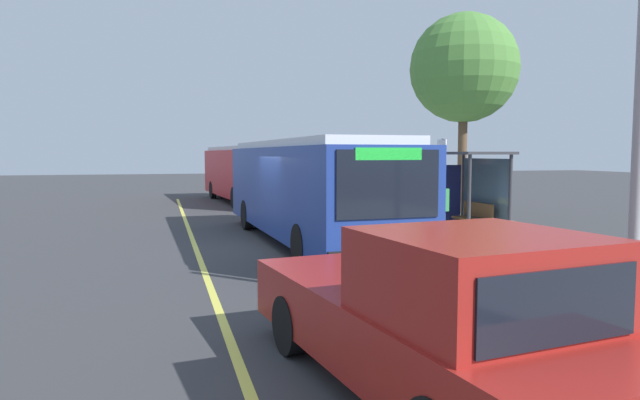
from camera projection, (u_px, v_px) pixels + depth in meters
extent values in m
plane|color=#38383A|center=(279.00, 248.00, 15.53)|extent=(120.00, 120.00, 0.00)
cube|color=gray|center=(474.00, 237.00, 17.13)|extent=(44.00, 6.40, 0.15)
cube|color=#E0D64C|center=(197.00, 251.00, 14.93)|extent=(36.00, 0.14, 0.01)
cube|color=navy|center=(307.00, 189.00, 16.37)|extent=(11.20, 2.95, 2.40)
cube|color=silver|center=(307.00, 144.00, 16.27)|extent=(10.31, 2.67, 0.20)
cube|color=black|center=(389.00, 184.00, 11.05)|extent=(0.12, 2.17, 1.34)
cube|color=black|center=(349.00, 179.00, 16.74)|extent=(9.78, 0.40, 1.06)
cube|color=yellow|center=(349.00, 221.00, 16.85)|extent=(10.56, 0.42, 0.28)
cube|color=#26D83F|center=(389.00, 154.00, 11.00)|extent=(0.08, 1.40, 0.24)
cube|color=black|center=(388.00, 258.00, 11.15)|extent=(0.17, 2.50, 0.36)
cylinder|color=black|center=(395.00, 241.00, 13.54)|extent=(1.01, 0.32, 1.00)
cylinder|color=black|center=(302.00, 245.00, 12.84)|extent=(1.01, 0.32, 1.00)
cylinder|color=black|center=(312.00, 213.00, 19.98)|extent=(1.01, 0.32, 1.00)
cylinder|color=black|center=(247.00, 215.00, 19.27)|extent=(1.01, 0.32, 1.00)
cube|color=red|center=(244.00, 173.00, 30.11)|extent=(10.44, 3.37, 2.40)
cube|color=silver|center=(244.00, 148.00, 30.00)|extent=(9.60, 3.05, 0.20)
cube|color=black|center=(270.00, 167.00, 25.26)|extent=(0.21, 2.16, 1.34)
cube|color=black|center=(268.00, 167.00, 30.53)|extent=(9.01, 0.77, 1.06)
cube|color=white|center=(268.00, 191.00, 30.64)|extent=(9.73, 0.82, 0.28)
cube|color=#26D83F|center=(270.00, 154.00, 25.21)|extent=(0.14, 1.40, 0.24)
cube|color=black|center=(270.00, 199.00, 25.37)|extent=(0.28, 2.50, 0.36)
cylinder|color=black|center=(282.00, 196.00, 27.62)|extent=(1.02, 0.36, 1.00)
cylinder|color=black|center=(235.00, 198.00, 26.82)|extent=(1.02, 0.36, 1.00)
cylinder|color=black|center=(252.00, 189.00, 33.48)|extent=(1.02, 0.36, 1.00)
cylinder|color=black|center=(213.00, 190.00, 32.68)|extent=(1.02, 0.36, 1.00)
cube|color=maroon|center=(420.00, 330.00, 6.13)|extent=(5.62, 2.70, 0.75)
cube|color=maroon|center=(479.00, 276.00, 5.20)|extent=(2.13, 2.14, 0.80)
cube|color=black|center=(560.00, 308.00, 4.33)|extent=(0.24, 1.59, 0.60)
cylinder|color=black|center=(410.00, 310.00, 7.99)|extent=(0.79, 0.34, 0.76)
cylinder|color=black|center=(290.00, 325.00, 7.28)|extent=(0.79, 0.34, 0.76)
cylinder|color=#333338|center=(510.00, 197.00, 15.98)|extent=(0.10, 0.10, 2.40)
cylinder|color=#333338|center=(469.00, 198.00, 15.63)|extent=(0.10, 0.10, 2.40)
cylinder|color=#333338|center=(463.00, 191.00, 18.48)|extent=(0.10, 0.10, 2.40)
cylinder|color=#333338|center=(427.00, 192.00, 18.13)|extent=(0.10, 0.10, 2.40)
cube|color=#333338|center=(467.00, 153.00, 16.95)|extent=(2.90, 1.60, 0.08)
cube|color=#4C606B|center=(485.00, 194.00, 17.23)|extent=(2.47, 0.04, 2.16)
cube|color=navy|center=(445.00, 193.00, 18.30)|extent=(0.06, 1.11, 1.82)
cube|color=brown|center=(471.00, 219.00, 17.11)|extent=(1.60, 0.44, 0.06)
cube|color=brown|center=(478.00, 210.00, 17.15)|extent=(1.60, 0.05, 0.44)
cube|color=#333338|center=(459.00, 224.00, 17.82)|extent=(0.08, 0.40, 0.45)
cube|color=#333338|center=(484.00, 230.00, 16.44)|extent=(0.08, 0.40, 0.45)
cylinder|color=#333338|center=(442.00, 194.00, 14.31)|extent=(0.07, 0.07, 2.80)
cube|color=white|center=(442.00, 151.00, 14.22)|extent=(0.44, 0.03, 0.56)
cube|color=red|center=(441.00, 151.00, 14.21)|extent=(0.40, 0.01, 0.16)
cylinder|color=#282D47|center=(443.00, 226.00, 15.63)|extent=(0.14, 0.14, 0.85)
cylinder|color=#282D47|center=(437.00, 227.00, 15.58)|extent=(0.14, 0.14, 0.85)
cube|color=#338C4C|center=(441.00, 200.00, 15.55)|extent=(0.24, 0.40, 0.62)
sphere|color=tan|center=(441.00, 185.00, 15.51)|extent=(0.22, 0.22, 0.22)
cylinder|color=brown|center=(462.00, 162.00, 22.62)|extent=(0.36, 0.36, 4.19)
sphere|color=#4C8438|center=(464.00, 68.00, 22.32)|extent=(4.26, 4.26, 4.26)
cylinder|color=gray|center=(640.00, 98.00, 7.87)|extent=(0.16, 0.16, 6.40)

